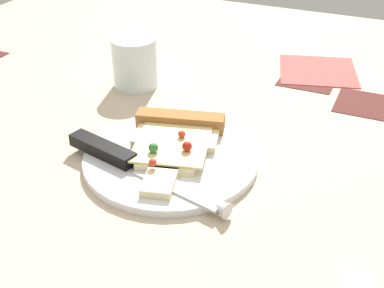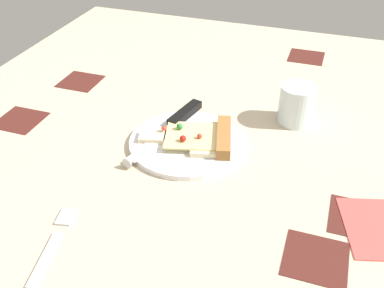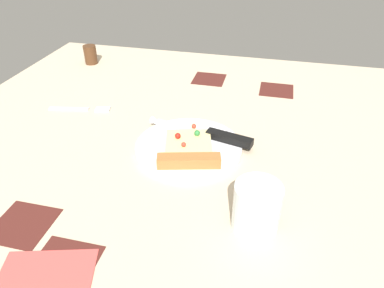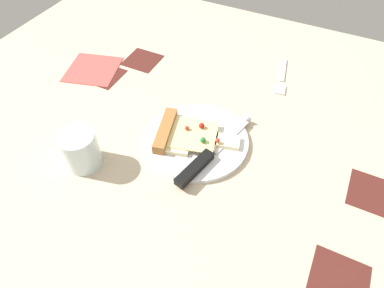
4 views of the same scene
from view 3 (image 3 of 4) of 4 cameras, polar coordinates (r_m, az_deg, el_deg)
The scene contains 7 objects.
ground_plane at distance 68.53cm, azimuth 1.18°, elevation -5.42°, with size 126.77×126.77×3.00cm.
plate at distance 73.27cm, azimuth -0.56°, elevation -0.47°, with size 22.06×22.06×1.05cm, color silver.
pizza_slice at distance 70.40cm, azimuth -0.54°, elevation -0.77°, with size 18.80×13.36×2.53cm.
knife at distance 75.51cm, azimuth 2.81°, elevation 1.67°, with size 7.62×23.83×2.45cm.
drinking_glass at distance 55.32cm, azimuth 10.37°, elevation -10.06°, with size 7.27×7.27×8.12cm, color silver.
pepper_shaker at distance 119.73cm, azimuth -16.07°, elevation 13.70°, with size 3.94×3.94×5.78cm, color #4C2D19.
fork at distance 91.97cm, azimuth -17.21°, elevation 5.53°, with size 4.77×15.36×0.80cm.
Camera 3 is at (-51.68, -11.01, 42.12)cm, focal length 33.05 mm.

